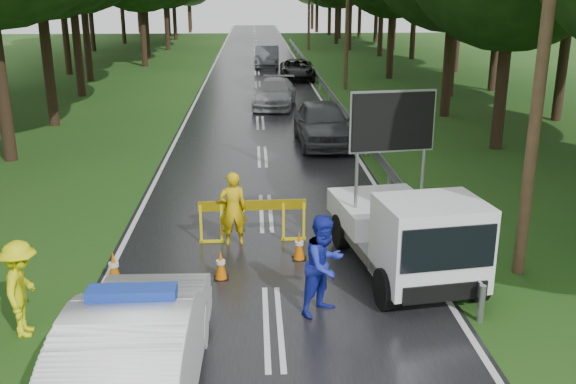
{
  "coord_description": "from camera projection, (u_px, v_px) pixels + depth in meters",
  "views": [
    {
      "loc": [
        -0.28,
        -10.03,
        5.66
      ],
      "look_at": [
        0.47,
        3.74,
        1.3
      ],
      "focal_mm": 40.0,
      "sensor_mm": 36.0,
      "label": 1
    }
  ],
  "objects": [
    {
      "name": "ground",
      "position": [
        273.0,
        327.0,
        11.27
      ],
      "size": [
        160.0,
        160.0,
        0.0
      ],
      "primitive_type": "plane",
      "color": "#184614",
      "rests_on": "ground"
    },
    {
      "name": "road",
      "position": [
        258.0,
        85.0,
        39.83
      ],
      "size": [
        7.0,
        140.0,
        0.02
      ],
      "primitive_type": "cube",
      "color": "black",
      "rests_on": "ground"
    },
    {
      "name": "guardrail",
      "position": [
        318.0,
        76.0,
        39.55
      ],
      "size": [
        0.12,
        60.06,
        0.7
      ],
      "color": "gray",
      "rests_on": "ground"
    },
    {
      "name": "utility_pole_near",
      "position": [
        547.0,
        23.0,
        11.92
      ],
      "size": [
        1.4,
        0.24,
        10.0
      ],
      "color": "#463220",
      "rests_on": "ground"
    },
    {
      "name": "utility_pole_mid",
      "position": [
        348.0,
        1.0,
        36.67
      ],
      "size": [
        1.4,
        0.24,
        10.0
      ],
      "color": "#463220",
      "rests_on": "ground"
    },
    {
      "name": "police_sedan",
      "position": [
        136.0,
        350.0,
        9.03
      ],
      "size": [
        1.81,
        4.95,
        1.78
      ],
      "rotation": [
        0.0,
        0.0,
        3.12
      ],
      "color": "white",
      "rests_on": "ground"
    },
    {
      "name": "work_truck",
      "position": [
        408.0,
        231.0,
        12.99
      ],
      "size": [
        2.62,
        4.78,
        3.63
      ],
      "rotation": [
        0.0,
        0.0,
        0.14
      ],
      "color": "gray",
      "rests_on": "ground"
    },
    {
      "name": "barrier",
      "position": [
        252.0,
        211.0,
        14.83
      ],
      "size": [
        2.49,
        0.12,
        1.03
      ],
      "rotation": [
        0.0,
        0.0,
        0.03
      ],
      "color": "yellow",
      "rests_on": "ground"
    },
    {
      "name": "officer",
      "position": [
        233.0,
        209.0,
        14.65
      ],
      "size": [
        0.7,
        0.51,
        1.75
      ],
      "primitive_type": "imported",
      "rotation": [
        0.0,
        0.0,
        3.3
      ],
      "color": "#DFB50C",
      "rests_on": "ground"
    },
    {
      "name": "civilian",
      "position": [
        324.0,
        265.0,
        11.52
      ],
      "size": [
        1.15,
        1.14,
        1.88
      ],
      "primitive_type": "imported",
      "rotation": [
        0.0,
        0.0,
        0.73
      ],
      "color": "#1A27AF",
      "rests_on": "ground"
    },
    {
      "name": "bystander_left",
      "position": [
        22.0,
        289.0,
        10.8
      ],
      "size": [
        0.74,
        1.16,
        1.7
      ],
      "primitive_type": "imported",
      "rotation": [
        0.0,
        0.0,
        1.67
      ],
      "color": "#ECF20D",
      "rests_on": "ground"
    },
    {
      "name": "queue_car_first",
      "position": [
        323.0,
        123.0,
        24.32
      ],
      "size": [
        2.09,
        4.9,
        1.65
      ],
      "primitive_type": "imported",
      "rotation": [
        0.0,
        0.0,
        0.03
      ],
      "color": "#3F4247",
      "rests_on": "ground"
    },
    {
      "name": "queue_car_second",
      "position": [
        275.0,
        93.0,
        32.18
      ],
      "size": [
        2.55,
        4.98,
        1.38
      ],
      "primitive_type": "imported",
      "rotation": [
        0.0,
        0.0,
        -0.13
      ],
      "color": "#989B9F",
      "rests_on": "ground"
    },
    {
      "name": "queue_car_third",
      "position": [
        297.0,
        70.0,
        41.93
      ],
      "size": [
        2.37,
        4.85,
        1.33
      ],
      "primitive_type": "imported",
      "rotation": [
        0.0,
        0.0,
        -0.03
      ],
      "color": "black",
      "rests_on": "ground"
    },
    {
      "name": "queue_car_fourth",
      "position": [
        267.0,
        57.0,
        48.41
      ],
      "size": [
        1.96,
        4.99,
        1.62
      ],
      "primitive_type": "imported",
      "rotation": [
        0.0,
        0.0,
        -0.05
      ],
      "color": "#47494F",
      "rests_on": "ground"
    },
    {
      "name": "cone_center",
      "position": [
        221.0,
        265.0,
        13.03
      ],
      "size": [
        0.3,
        0.3,
        0.64
      ],
      "color": "black",
      "rests_on": "ground"
    },
    {
      "name": "cone_far",
      "position": [
        299.0,
        246.0,
        13.98
      ],
      "size": [
        0.31,
        0.31,
        0.65
      ],
      "color": "black",
      "rests_on": "ground"
    },
    {
      "name": "cone_left_mid",
      "position": [
        114.0,
        268.0,
        12.83
      ],
      "size": [
        0.33,
        0.33,
        0.7
      ],
      "color": "black",
      "rests_on": "ground"
    },
    {
      "name": "cone_right",
      "position": [
        407.0,
        258.0,
        13.25
      ],
      "size": [
        0.36,
        0.36,
        0.76
      ],
      "color": "black",
      "rests_on": "ground"
    }
  ]
}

